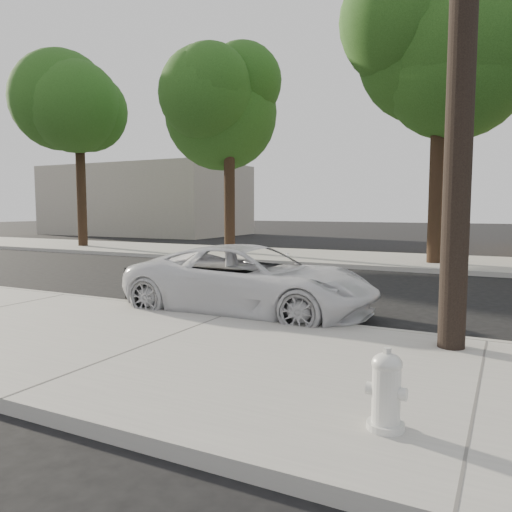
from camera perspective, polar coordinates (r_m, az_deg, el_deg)
ground at (r=10.54m, az=2.96°, el=-5.13°), size 120.00×120.00×0.00m
near_sidewalk at (r=6.92m, az=-11.96°, el=-10.27°), size 90.00×4.40×0.15m
far_sidewalk at (r=18.54m, az=13.74°, el=-0.44°), size 90.00×5.00×0.15m
curb_near at (r=8.69m, az=-2.74°, el=-6.92°), size 90.00×0.12×0.16m
building_far at (r=38.14m, az=-12.47°, el=6.21°), size 14.00×8.00×5.00m
tree_a at (r=25.40m, az=-19.55°, el=15.60°), size 4.65×4.50×9.00m
tree_b at (r=20.62m, az=-2.84°, el=17.27°), size 4.34×4.20×8.45m
tree_c at (r=17.92m, az=21.00°, el=21.24°), size 4.96×4.80×9.55m
police_cruiser at (r=9.06m, az=-0.56°, el=-2.78°), size 4.62×2.18×1.27m
fire_hydrant at (r=4.31m, az=14.67°, el=-14.85°), size 0.33×0.31×0.63m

